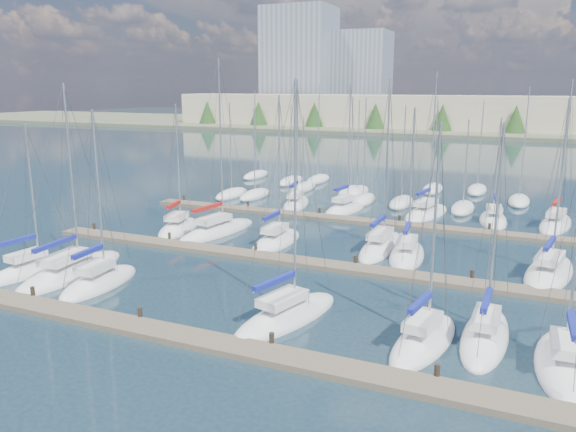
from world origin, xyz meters
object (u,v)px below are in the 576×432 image
at_px(sailboat_g, 565,364).
at_px(sailboat_o, 345,209).
at_px(sailboat_b, 71,272).
at_px(sailboat_k, 381,246).
at_px(sailboat_f, 485,336).
at_px(sailboat_j, 276,241).
at_px(sailboat_a, 32,270).
at_px(sailboat_m, 549,272).
at_px(sailboat_p, 426,213).
at_px(sailboat_n, 296,204).
at_px(sailboat_h, 178,228).
at_px(sailboat_c, 100,282).
at_px(sailboat_q, 493,220).
at_px(sailboat_r, 556,224).
at_px(sailboat_e, 424,341).
at_px(sailboat_l, 407,255).
at_px(sailboat_i, 217,231).
at_px(sailboat_d, 287,316).

bearing_deg(sailboat_g, sailboat_o, 123.72).
bearing_deg(sailboat_b, sailboat_k, 34.64).
bearing_deg(sailboat_f, sailboat_j, 146.30).
xyz_separation_m(sailboat_a, sailboat_m, (32.94, 13.93, -0.01)).
bearing_deg(sailboat_p, sailboat_g, -57.88).
bearing_deg(sailboat_a, sailboat_n, 79.14).
bearing_deg(sailboat_h, sailboat_j, -15.05).
xyz_separation_m(sailboat_k, sailboat_c, (-14.67, -15.61, -0.01)).
bearing_deg(sailboat_b, sailboat_a, -167.19).
distance_m(sailboat_c, sailboat_n, 27.92).
height_order(sailboat_q, sailboat_r, sailboat_r).
bearing_deg(sailboat_e, sailboat_b, -173.73).
bearing_deg(sailboat_b, sailboat_h, 86.26).
relative_size(sailboat_a, sailboat_l, 0.92).
distance_m(sailboat_k, sailboat_i, 14.53).
xyz_separation_m(sailboat_d, sailboat_l, (3.65, 14.25, -0.01)).
height_order(sailboat_i, sailboat_l, sailboat_i).
xyz_separation_m(sailboat_b, sailboat_h, (-0.17, 13.08, 0.01)).
height_order(sailboat_p, sailboat_k, sailboat_p).
relative_size(sailboat_q, sailboat_f, 0.90).
distance_m(sailboat_q, sailboat_n, 20.11).
relative_size(sailboat_n, sailboat_r, 1.00).
distance_m(sailboat_k, sailboat_c, 21.42).
xyz_separation_m(sailboat_p, sailboat_k, (-1.11, -13.57, 0.00)).
distance_m(sailboat_i, sailboat_l, 16.87).
distance_m(sailboat_q, sailboat_l, 15.48).
xyz_separation_m(sailboat_d, sailboat_b, (-16.73, 1.02, -0.02)).
height_order(sailboat_n, sailboat_l, sailboat_n).
height_order(sailboat_k, sailboat_r, sailboat_r).
relative_size(sailboat_b, sailboat_g, 1.06).
bearing_deg(sailboat_n, sailboat_i, -108.83).
relative_size(sailboat_f, sailboat_l, 0.99).
height_order(sailboat_k, sailboat_c, sailboat_k).
height_order(sailboat_m, sailboat_h, sailboat_m).
distance_m(sailboat_d, sailboat_o, 28.32).
bearing_deg(sailboat_k, sailboat_i, -175.28).
bearing_deg(sailboat_i, sailboat_j, 0.31).
distance_m(sailboat_k, sailboat_n, 17.54).
height_order(sailboat_n, sailboat_j, sailboat_n).
relative_size(sailboat_i, sailboat_r, 1.12).
xyz_separation_m(sailboat_q, sailboat_j, (-15.83, -15.08, 0.01)).
xyz_separation_m(sailboat_i, sailboat_l, (16.87, -0.42, -0.01)).
bearing_deg(sailboat_q, sailboat_i, -154.35).
distance_m(sailboat_c, sailboat_e, 20.95).
bearing_deg(sailboat_q, sailboat_e, -99.58).
relative_size(sailboat_k, sailboat_i, 0.89).
height_order(sailboat_b, sailboat_o, sailboat_o).
bearing_deg(sailboat_e, sailboat_i, 153.47).
bearing_deg(sailboat_g, sailboat_l, 124.43).
relative_size(sailboat_e, sailboat_b, 0.87).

